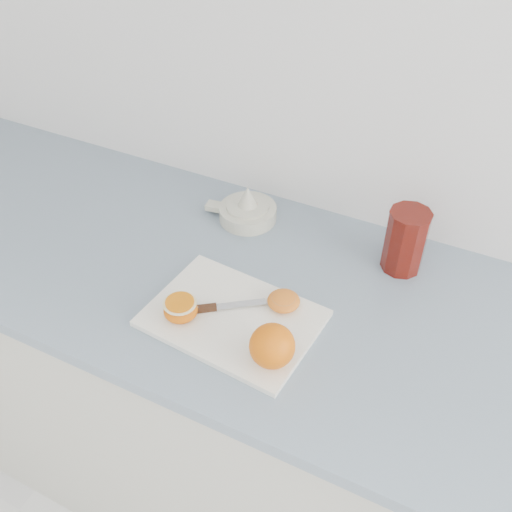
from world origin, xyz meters
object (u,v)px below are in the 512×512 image
object	(u,v)px
counter	(290,422)
red_tumbler	(405,243)
half_orange	(181,309)
citrus_juicer	(247,210)
cutting_board	(232,318)

from	to	relation	value
counter	red_tumbler	xyz separation A→B (m)	(0.16, 0.18, 0.51)
half_orange	citrus_juicer	xyz separation A→B (m)	(-0.04, 0.34, -0.01)
counter	citrus_juicer	bearing A→B (deg)	138.53
counter	half_orange	distance (m)	0.53
counter	red_tumbler	bearing A→B (deg)	49.30
cutting_board	citrus_juicer	xyz separation A→B (m)	(-0.12, 0.30, 0.02)
cutting_board	half_orange	world-z (taller)	half_orange
counter	cutting_board	xyz separation A→B (m)	(-0.09, -0.11, 0.45)
counter	half_orange	size ratio (longest dim) A/B	35.99
counter	red_tumbler	size ratio (longest dim) A/B	16.55
half_orange	citrus_juicer	bearing A→B (deg)	95.96
cutting_board	half_orange	size ratio (longest dim) A/B	4.87
red_tumbler	half_orange	bearing A→B (deg)	-134.22
citrus_juicer	red_tumbler	size ratio (longest dim) A/B	1.21
half_orange	citrus_juicer	distance (m)	0.35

